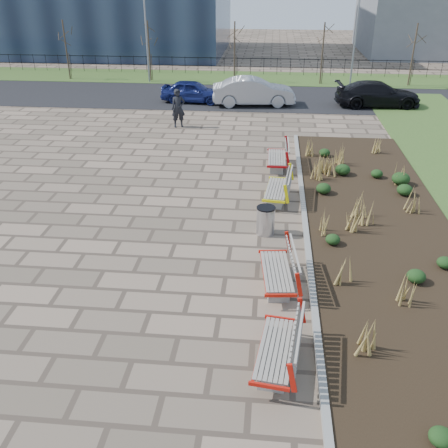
# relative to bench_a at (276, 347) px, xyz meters

# --- Properties ---
(ground) EXTENTS (120.00, 120.00, 0.00)m
(ground) POSITION_rel_bench_a_xyz_m (-3.00, 1.52, -0.50)
(ground) COLOR #816C59
(ground) RESTS_ON ground
(planting_bed) EXTENTS (4.50, 18.00, 0.10)m
(planting_bed) POSITION_rel_bench_a_xyz_m (3.25, 6.52, -0.45)
(planting_bed) COLOR black
(planting_bed) RESTS_ON ground
(planting_curb) EXTENTS (0.16, 18.00, 0.15)m
(planting_curb) POSITION_rel_bench_a_xyz_m (0.92, 6.52, -0.42)
(planting_curb) COLOR gray
(planting_curb) RESTS_ON ground
(grass_verge_far) EXTENTS (80.00, 5.00, 0.04)m
(grass_verge_far) POSITION_rel_bench_a_xyz_m (-3.00, 29.52, -0.48)
(grass_verge_far) COLOR #33511E
(grass_verge_far) RESTS_ON ground
(road) EXTENTS (80.00, 7.00, 0.02)m
(road) POSITION_rel_bench_a_xyz_m (-3.00, 23.52, -0.49)
(road) COLOR black
(road) RESTS_ON ground
(bench_a) EXTENTS (1.17, 2.20, 1.00)m
(bench_a) POSITION_rel_bench_a_xyz_m (0.00, 0.00, 0.00)
(bench_a) COLOR red
(bench_a) RESTS_ON ground
(bench_b) EXTENTS (1.11, 2.18, 1.00)m
(bench_b) POSITION_rel_bench_a_xyz_m (0.00, 2.92, 0.00)
(bench_b) COLOR red
(bench_b) RESTS_ON ground
(bench_c) EXTENTS (1.11, 2.18, 1.00)m
(bench_c) POSITION_rel_bench_a_xyz_m (0.00, 8.23, 0.00)
(bench_c) COLOR yellow
(bench_c) RESTS_ON ground
(bench_d) EXTENTS (0.91, 2.10, 1.00)m
(bench_d) POSITION_rel_bench_a_xyz_m (0.00, 11.45, 0.00)
(bench_d) COLOR #A80B0F
(bench_d) RESTS_ON ground
(litter_bin) EXTENTS (0.56, 0.56, 0.87)m
(litter_bin) POSITION_rel_bench_a_xyz_m (-0.34, 5.74, -0.06)
(litter_bin) COLOR #B2B2B7
(litter_bin) RESTS_ON ground
(pedestrian) EXTENTS (0.81, 0.67, 1.92)m
(pedestrian) POSITION_rel_bench_a_xyz_m (-4.99, 16.83, 0.46)
(pedestrian) COLOR black
(pedestrian) RESTS_ON ground
(car_blue) EXTENTS (3.90, 1.83, 1.29)m
(car_blue) POSITION_rel_bench_a_xyz_m (-5.04, 21.99, 0.16)
(car_blue) COLOR navy
(car_blue) RESTS_ON road
(car_silver) EXTENTS (4.96, 2.21, 1.58)m
(car_silver) POSITION_rel_bench_a_xyz_m (-1.38, 21.63, 0.31)
(car_silver) COLOR #95979C
(car_silver) RESTS_ON road
(car_black) EXTENTS (5.00, 2.32, 1.41)m
(car_black) POSITION_rel_bench_a_xyz_m (5.84, 22.05, 0.23)
(car_black) COLOR black
(car_black) RESTS_ON road
(tree_a) EXTENTS (1.40, 1.40, 4.00)m
(tree_a) POSITION_rel_bench_a_xyz_m (-15.00, 28.02, 1.54)
(tree_a) COLOR #4C3D2D
(tree_a) RESTS_ON grass_verge_far
(tree_b) EXTENTS (1.40, 1.40, 4.00)m
(tree_b) POSITION_rel_bench_a_xyz_m (-9.00, 28.02, 1.54)
(tree_b) COLOR #4C3D2D
(tree_b) RESTS_ON grass_verge_far
(tree_c) EXTENTS (1.40, 1.40, 4.00)m
(tree_c) POSITION_rel_bench_a_xyz_m (-3.00, 28.02, 1.54)
(tree_c) COLOR #4C3D2D
(tree_c) RESTS_ON grass_verge_far
(tree_d) EXTENTS (1.40, 1.40, 4.00)m
(tree_d) POSITION_rel_bench_a_xyz_m (3.00, 28.02, 1.54)
(tree_d) COLOR #4C3D2D
(tree_d) RESTS_ON grass_verge_far
(tree_e) EXTENTS (1.40, 1.40, 4.00)m
(tree_e) POSITION_rel_bench_a_xyz_m (9.00, 28.02, 1.54)
(tree_e) COLOR #4C3D2D
(tree_e) RESTS_ON grass_verge_far
(lamp_west) EXTENTS (0.24, 0.60, 6.00)m
(lamp_west) POSITION_rel_bench_a_xyz_m (-9.00, 27.52, 2.54)
(lamp_west) COLOR gray
(lamp_west) RESTS_ON grass_verge_far
(lamp_east) EXTENTS (0.24, 0.60, 6.00)m
(lamp_east) POSITION_rel_bench_a_xyz_m (5.00, 27.52, 2.54)
(lamp_east) COLOR gray
(lamp_east) RESTS_ON grass_verge_far
(railing_fence) EXTENTS (44.00, 0.10, 1.20)m
(railing_fence) POSITION_rel_bench_a_xyz_m (-3.00, 31.02, 0.14)
(railing_fence) COLOR black
(railing_fence) RESTS_ON grass_verge_far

